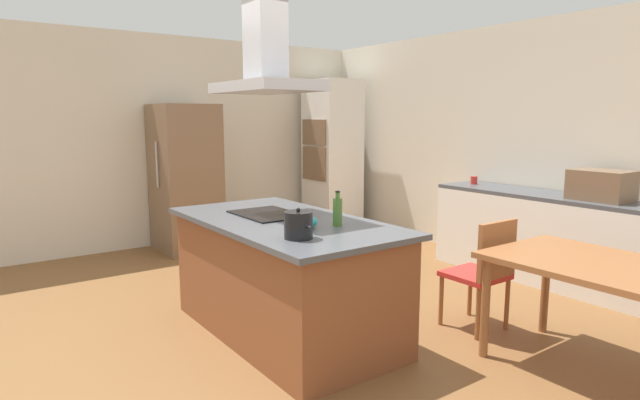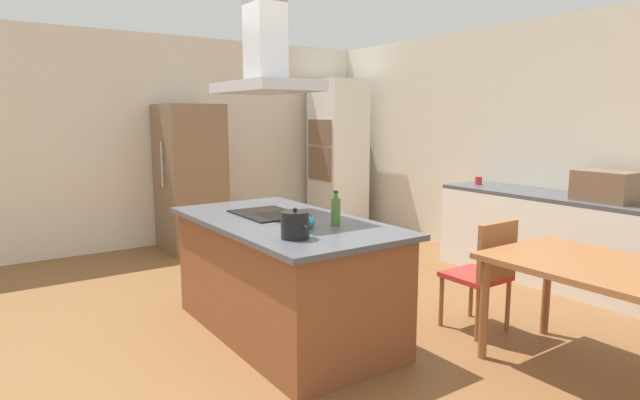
{
  "view_description": "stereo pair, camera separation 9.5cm",
  "coord_description": "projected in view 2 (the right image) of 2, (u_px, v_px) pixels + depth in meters",
  "views": [
    {
      "loc": [
        3.32,
        -2.06,
        1.66
      ],
      "look_at": [
        -0.09,
        0.4,
        1.0
      ],
      "focal_mm": 29.53,
      "sensor_mm": 36.0,
      "label": 1
    },
    {
      "loc": [
        3.37,
        -1.98,
        1.66
      ],
      "look_at": [
        -0.09,
        0.4,
        1.0
      ],
      "focal_mm": 29.53,
      "sensor_mm": 36.0,
      "label": 2
    }
  ],
  "objects": [
    {
      "name": "cooktop",
      "position": [
        268.0,
        214.0,
        4.17
      ],
      "size": [
        0.6,
        0.44,
        0.01
      ],
      "primitive_type": "cube",
      "color": "black",
      "rests_on": "kitchen_island"
    },
    {
      "name": "back_counter",
      "position": [
        546.0,
        238.0,
        5.36
      ],
      "size": [
        2.25,
        0.62,
        0.9
      ],
      "color": "white",
      "rests_on": "ground"
    },
    {
      "name": "wall_back",
      "position": [
        540.0,
        146.0,
        5.72
      ],
      "size": [
        7.2,
        0.1,
        2.7
      ],
      "primitive_type": "cube",
      "color": "beige",
      "rests_on": "ground"
    },
    {
      "name": "coffee_mug_red",
      "position": [
        479.0,
        181.0,
        6.02
      ],
      "size": [
        0.08,
        0.08,
        0.09
      ],
      "primitive_type": "cylinder",
      "color": "red",
      "rests_on": "back_counter"
    },
    {
      "name": "wall_oven_stack",
      "position": [
        338.0,
        156.0,
        7.78
      ],
      "size": [
        0.7,
        0.66,
        2.2
      ],
      "color": "white",
      "rests_on": "ground"
    },
    {
      "name": "dining_table",
      "position": [
        606.0,
        279.0,
        3.28
      ],
      "size": [
        1.4,
        0.9,
        0.75
      ],
      "color": "#995B33",
      "rests_on": "ground"
    },
    {
      "name": "kitchen_island",
      "position": [
        284.0,
        276.0,
        4.04
      ],
      "size": [
        2.01,
        1.06,
        0.9
      ],
      "color": "brown",
      "rests_on": "ground"
    },
    {
      "name": "range_hood",
      "position": [
        265.0,
        59.0,
        3.98
      ],
      "size": [
        0.9,
        0.55,
        0.78
      ],
      "color": "#ADADB2"
    },
    {
      "name": "olive_oil_bottle",
      "position": [
        336.0,
        211.0,
        3.71
      ],
      "size": [
        0.07,
        0.07,
        0.25
      ],
      "color": "#47722D",
      "rests_on": "kitchen_island"
    },
    {
      "name": "countertop_microwave",
      "position": [
        606.0,
        186.0,
        4.81
      ],
      "size": [
        0.5,
        0.38,
        0.28
      ],
      "primitive_type": "cube",
      "color": "brown",
      "rests_on": "back_counter"
    },
    {
      "name": "refrigerator",
      "position": [
        190.0,
        178.0,
        6.62
      ],
      "size": [
        0.8,
        0.73,
        1.82
      ],
      "color": "brown",
      "rests_on": "ground"
    },
    {
      "name": "mixing_bowl",
      "position": [
        304.0,
        222.0,
        3.65
      ],
      "size": [
        0.16,
        0.16,
        0.09
      ],
      "primitive_type": "ellipsoid",
      "color": "teal",
      "rests_on": "kitchen_island"
    },
    {
      "name": "tea_kettle",
      "position": [
        295.0,
        225.0,
        3.33
      ],
      "size": [
        0.23,
        0.18,
        0.2
      ],
      "color": "black",
      "rests_on": "kitchen_island"
    },
    {
      "name": "ground",
      "position": [
        422.0,
        296.0,
        4.95
      ],
      "size": [
        16.0,
        16.0,
        0.0
      ],
      "primitive_type": "plane",
      "color": "brown"
    },
    {
      "name": "wall_left",
      "position": [
        218.0,
        140.0,
        7.27
      ],
      "size": [
        0.1,
        8.8,
        2.7
      ],
      "primitive_type": "cube",
      "color": "beige",
      "rests_on": "ground"
    },
    {
      "name": "chair_at_left_end",
      "position": [
        485.0,
        269.0,
        4.05
      ],
      "size": [
        0.42,
        0.42,
        0.89
      ],
      "color": "red",
      "rests_on": "ground"
    }
  ]
}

